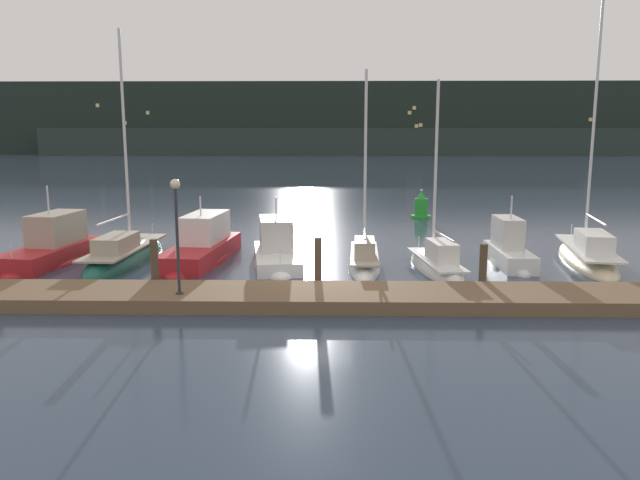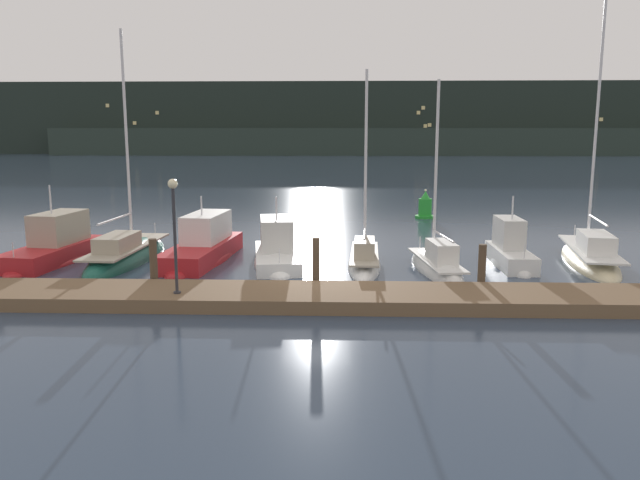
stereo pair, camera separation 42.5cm
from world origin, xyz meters
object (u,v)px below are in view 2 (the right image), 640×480
(sailboat_berth_6, at_px, (436,268))
(sailboat_berth_8, at_px, (590,259))
(sailboat_berth_2, at_px, (127,259))
(motorboat_berth_7, at_px, (510,257))
(motorboat_berth_1, at_px, (54,252))
(sailboat_berth_5, at_px, (364,263))
(dock_lamppost, at_px, (174,217))
(channel_buoy, at_px, (425,207))
(motorboat_berth_3, at_px, (203,252))
(motorboat_berth_4, at_px, (277,257))

(sailboat_berth_6, distance_m, sailboat_berth_8, 7.11)
(sailboat_berth_2, xyz_separation_m, motorboat_berth_7, (16.71, -0.19, 0.22))
(motorboat_berth_1, height_order, sailboat_berth_8, sailboat_berth_8)
(motorboat_berth_1, relative_size, sailboat_berth_2, 0.61)
(sailboat_berth_5, height_order, sailboat_berth_6, sailboat_berth_5)
(sailboat_berth_2, height_order, dock_lamppost, sailboat_berth_2)
(sailboat_berth_5, height_order, channel_buoy, sailboat_berth_5)
(dock_lamppost, bearing_deg, motorboat_berth_7, 28.39)
(sailboat_berth_2, bearing_deg, channel_buoy, 43.58)
(motorboat_berth_1, bearing_deg, motorboat_berth_3, 4.65)
(motorboat_berth_4, height_order, channel_buoy, motorboat_berth_4)
(sailboat_berth_5, distance_m, sailboat_berth_6, 3.05)
(sailboat_berth_5, distance_m, channel_buoy, 15.53)
(motorboat_berth_1, distance_m, sailboat_berth_2, 3.18)
(motorboat_berth_4, bearing_deg, motorboat_berth_3, 168.81)
(motorboat_berth_4, relative_size, sailboat_berth_8, 0.50)
(motorboat_berth_1, height_order, channel_buoy, motorboat_berth_1)
(sailboat_berth_2, relative_size, motorboat_berth_3, 1.43)
(sailboat_berth_6, distance_m, dock_lamppost, 11.16)
(motorboat_berth_1, xyz_separation_m, motorboat_berth_4, (9.86, -0.14, -0.11))
(motorboat_berth_7, relative_size, dock_lamppost, 1.28)
(motorboat_berth_3, distance_m, sailboat_berth_8, 16.97)
(motorboat_berth_3, relative_size, dock_lamppost, 2.01)
(sailboat_berth_6, bearing_deg, sailboat_berth_2, 173.68)
(motorboat_berth_1, xyz_separation_m, sailboat_berth_6, (16.55, -1.34, -0.28))
(sailboat_berth_2, distance_m, motorboat_berth_3, 3.34)
(sailboat_berth_6, height_order, channel_buoy, sailboat_berth_6)
(sailboat_berth_8, bearing_deg, motorboat_berth_7, -172.34)
(motorboat_berth_1, height_order, motorboat_berth_3, motorboat_berth_1)
(motorboat_berth_4, bearing_deg, sailboat_berth_8, 2.40)
(motorboat_berth_1, xyz_separation_m, channel_buoy, (18.10, 14.36, 0.29))
(sailboat_berth_2, xyz_separation_m, motorboat_berth_4, (6.70, -0.28, 0.19))
(sailboat_berth_8, bearing_deg, channel_buoy, 110.96)
(channel_buoy, distance_m, dock_lamppost, 23.93)
(motorboat_berth_1, height_order, motorboat_berth_7, motorboat_berth_1)
(motorboat_berth_1, relative_size, motorboat_berth_7, 1.37)
(sailboat_berth_8, bearing_deg, sailboat_berth_6, -165.59)
(sailboat_berth_2, relative_size, motorboat_berth_7, 2.26)
(sailboat_berth_2, bearing_deg, motorboat_berth_4, -2.42)
(sailboat_berth_2, height_order, channel_buoy, sailboat_berth_2)
(sailboat_berth_6, bearing_deg, motorboat_berth_4, 169.84)
(channel_buoy, bearing_deg, motorboat_berth_1, -141.58)
(sailboat_berth_6, bearing_deg, sailboat_berth_8, 14.41)
(sailboat_berth_5, height_order, motorboat_berth_7, sailboat_berth_5)
(motorboat_berth_4, height_order, sailboat_berth_6, sailboat_berth_6)
(sailboat_berth_2, height_order, sailboat_berth_8, sailboat_berth_8)
(motorboat_berth_1, xyz_separation_m, motorboat_berth_7, (19.87, -0.05, -0.08))
(motorboat_berth_3, height_order, dock_lamppost, dock_lamppost)
(motorboat_berth_1, distance_m, sailboat_berth_6, 16.61)
(sailboat_berth_2, height_order, sailboat_berth_5, sailboat_berth_2)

